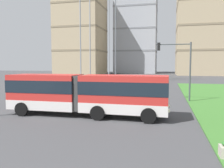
% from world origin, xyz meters
% --- Properties ---
extents(articulated_bus, '(11.89, 2.85, 3.00)m').
position_xyz_m(articulated_bus, '(-0.52, 13.64, 1.65)').
color(articulated_bus, red).
rests_on(articulated_bus, ground).
extents(car_black_sedan, '(4.58, 2.42, 1.58)m').
position_xyz_m(car_black_sedan, '(-6.04, 19.03, 0.75)').
color(car_black_sedan, black).
rests_on(car_black_sedan, ground).
extents(traffic_light_far_right, '(3.51, 0.28, 6.00)m').
position_xyz_m(traffic_light_far_right, '(6.33, 22.00, 4.11)').
color(traffic_light_far_right, '#474C51').
rests_on(traffic_light_far_right, ground).
extents(apartment_tower_west, '(18.22, 17.70, 36.37)m').
position_xyz_m(apartment_tower_west, '(-30.00, 88.46, 18.20)').
color(apartment_tower_west, tan).
rests_on(apartment_tower_west, ground).
extents(apartment_tower_westcentre, '(18.50, 14.42, 38.23)m').
position_xyz_m(apartment_tower_westcentre, '(-8.93, 102.92, 19.13)').
color(apartment_tower_westcentre, '#9EA3AD').
rests_on(apartment_tower_westcentre, ground).
extents(apartment_tower_centre, '(19.37, 20.07, 42.67)m').
position_xyz_m(apartment_tower_centre, '(18.09, 90.22, 21.36)').
color(apartment_tower_centre, tan).
rests_on(apartment_tower_centre, ground).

